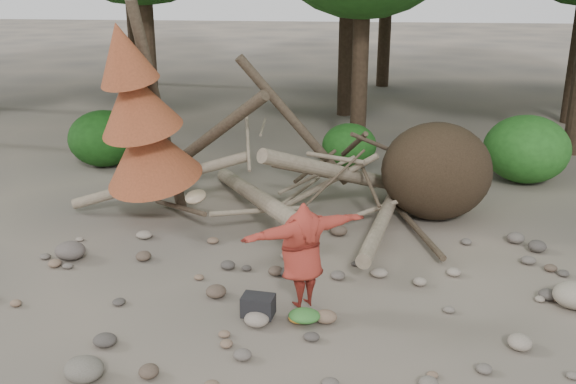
# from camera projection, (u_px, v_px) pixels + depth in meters

# --- Properties ---
(ground) EXTENTS (120.00, 120.00, 0.00)m
(ground) POSITION_uv_depth(u_px,v_px,m) (282.00, 315.00, 9.40)
(ground) COLOR #514C44
(ground) RESTS_ON ground
(deadfall_pile) EXTENTS (8.55, 5.24, 3.30)m
(deadfall_pile) POSITION_uv_depth(u_px,v_px,m) (407.00, 173.00, 12.86)
(deadfall_pile) COLOR #332619
(deadfall_pile) RESTS_ON ground
(dead_conifer) EXTENTS (2.06, 2.16, 4.35)m
(dead_conifer) POSITION_uv_depth(u_px,v_px,m) (141.00, 119.00, 12.21)
(dead_conifer) COLOR #4C3F30
(dead_conifer) RESTS_ON ground
(bush_left) EXTENTS (1.80, 1.80, 1.44)m
(bush_left) POSITION_uv_depth(u_px,v_px,m) (104.00, 138.00, 16.51)
(bush_left) COLOR #174612
(bush_left) RESTS_ON ground
(bush_mid) EXTENTS (1.40, 1.40, 1.12)m
(bush_mid) POSITION_uv_depth(u_px,v_px,m) (349.00, 145.00, 16.47)
(bush_mid) COLOR #1F5919
(bush_mid) RESTS_ON ground
(bush_right) EXTENTS (2.00, 2.00, 1.60)m
(bush_right) POSITION_uv_depth(u_px,v_px,m) (526.00, 149.00, 15.19)
(bush_right) COLOR #276A21
(bush_right) RESTS_ON ground
(frisbee_thrower) EXTENTS (2.64, 1.56, 1.76)m
(frisbee_thrower) POSITION_uv_depth(u_px,v_px,m) (302.00, 255.00, 9.29)
(frisbee_thrower) COLOR maroon
(frisbee_thrower) RESTS_ON ground
(backpack) EXTENTS (0.49, 0.36, 0.31)m
(backpack) POSITION_uv_depth(u_px,v_px,m) (258.00, 309.00, 9.26)
(backpack) COLOR black
(backpack) RESTS_ON ground
(cloth_green) EXTENTS (0.46, 0.38, 0.17)m
(cloth_green) POSITION_uv_depth(u_px,v_px,m) (304.00, 319.00, 9.14)
(cloth_green) COLOR #34712D
(cloth_green) RESTS_ON ground
(cloth_orange) EXTENTS (0.32, 0.26, 0.12)m
(cloth_orange) POSITION_uv_depth(u_px,v_px,m) (299.00, 321.00, 9.12)
(cloth_orange) COLOR #AD6F1D
(cloth_orange) RESTS_ON ground
(boulder_front_left) EXTENTS (0.49, 0.44, 0.30)m
(boulder_front_left) POSITION_uv_depth(u_px,v_px,m) (84.00, 369.00, 7.86)
(boulder_front_left) COLOR #676156
(boulder_front_left) RESTS_ON ground
(boulder_mid_right) EXTENTS (0.65, 0.58, 0.39)m
(boulder_mid_right) POSITION_uv_depth(u_px,v_px,m) (575.00, 295.00, 9.57)
(boulder_mid_right) COLOR gray
(boulder_mid_right) RESTS_ON ground
(boulder_mid_left) EXTENTS (0.53, 0.48, 0.32)m
(boulder_mid_left) POSITION_uv_depth(u_px,v_px,m) (70.00, 251.00, 11.20)
(boulder_mid_left) COLOR #59504B
(boulder_mid_left) RESTS_ON ground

